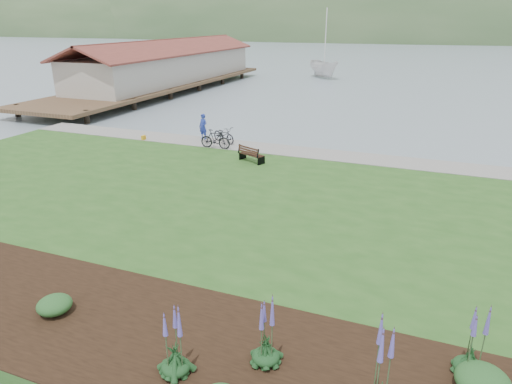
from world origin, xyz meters
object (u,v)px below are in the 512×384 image
Objects in this scene: person at (203,125)px; sailboat at (324,78)px; park_bench at (250,154)px; bicycle_a at (224,135)px.

sailboat is at bearing 106.17° from person.
bicycle_a is (-3.01, 3.12, 0.06)m from park_bench.
park_bench is 0.81× the size of bicycle_a.
sailboat reaches higher than park_bench.
bicycle_a is at bearing 3.25° from person.
sailboat is at bearing 31.60° from bicycle_a.
bicycle_a is at bearing 157.33° from park_bench.
person is at bearing -129.02° from sailboat.
person is 0.98× the size of bicycle_a.
person reaches higher than bicycle_a.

